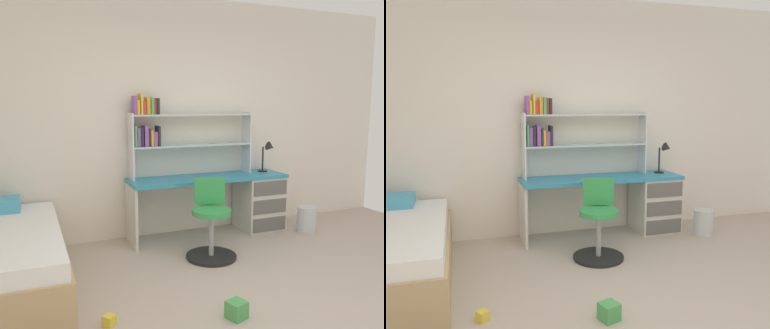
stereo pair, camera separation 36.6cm
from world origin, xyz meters
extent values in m
cube|color=silver|center=(0.00, 2.40, 1.39)|extent=(6.17, 0.06, 2.79)
cube|color=teal|center=(0.35, 2.10, 0.69)|extent=(1.91, 0.51, 0.04)
cube|color=beige|center=(1.05, 2.10, 0.34)|extent=(0.51, 0.48, 0.67)
cube|color=beige|center=(-0.60, 2.10, 0.34)|extent=(0.03, 0.45, 0.67)
cube|color=#5E5B57|center=(1.05, 1.85, 0.11)|extent=(0.46, 0.01, 0.17)
cube|color=#5E5B57|center=(1.05, 1.85, 0.34)|extent=(0.46, 0.01, 0.17)
cube|color=#5E5B57|center=(1.05, 1.85, 0.56)|extent=(0.46, 0.01, 0.17)
cube|color=silver|center=(-0.55, 2.23, 1.09)|extent=(0.02, 0.22, 0.75)
cube|color=silver|center=(0.92, 2.23, 1.09)|extent=(0.02, 0.22, 0.75)
cube|color=silver|center=(0.19, 2.23, 1.08)|extent=(1.45, 0.22, 0.02)
cube|color=silver|center=(0.19, 2.23, 1.44)|extent=(1.45, 0.22, 0.02)
cube|color=#4CA559|center=(-0.51, 2.23, 1.21)|extent=(0.02, 0.15, 0.24)
cube|color=purple|center=(-0.47, 2.23, 1.20)|extent=(0.03, 0.14, 0.21)
cube|color=#26262D|center=(-0.44, 2.23, 1.20)|extent=(0.04, 0.13, 0.22)
cube|color=purple|center=(-0.39, 2.23, 1.21)|extent=(0.04, 0.15, 0.23)
cube|color=#26262D|center=(-0.35, 2.23, 1.19)|extent=(0.02, 0.14, 0.20)
cube|color=gold|center=(-0.32, 2.23, 1.18)|extent=(0.03, 0.13, 0.18)
cube|color=purple|center=(-0.28, 2.23, 1.17)|extent=(0.04, 0.13, 0.16)
cube|color=#26262D|center=(-0.24, 2.23, 1.20)|extent=(0.03, 0.15, 0.23)
cube|color=purple|center=(-0.51, 2.23, 1.55)|extent=(0.03, 0.15, 0.20)
cube|color=gold|center=(-0.47, 2.23, 1.53)|extent=(0.03, 0.16, 0.16)
cube|color=yellow|center=(-0.44, 2.23, 1.56)|extent=(0.02, 0.17, 0.23)
cube|color=red|center=(-0.41, 2.23, 1.52)|extent=(0.04, 0.16, 0.15)
cube|color=gold|center=(-0.36, 2.23, 1.54)|extent=(0.04, 0.13, 0.19)
cube|color=#4CA559|center=(-0.31, 2.23, 1.54)|extent=(0.03, 0.17, 0.19)
cube|color=red|center=(-0.28, 2.23, 1.53)|extent=(0.02, 0.12, 0.17)
cube|color=#26262D|center=(-0.25, 2.23, 1.54)|extent=(0.03, 0.16, 0.18)
cylinder|color=black|center=(1.12, 2.15, 0.72)|extent=(0.12, 0.12, 0.02)
cylinder|color=black|center=(1.12, 2.15, 0.88)|extent=(0.02, 0.02, 0.30)
cone|color=black|center=(1.20, 2.10, 1.03)|extent=(0.12, 0.11, 0.13)
cylinder|color=black|center=(0.06, 1.41, 0.01)|extent=(0.52, 0.52, 0.03)
cylinder|color=#A5A8AD|center=(0.06, 1.41, 0.23)|extent=(0.05, 0.05, 0.46)
cylinder|color=green|center=(0.06, 1.41, 0.49)|extent=(0.40, 0.40, 0.05)
cube|color=green|center=(0.12, 1.58, 0.66)|extent=(0.32, 0.14, 0.28)
cube|color=#4CA5CC|center=(-1.97, 2.10, 0.58)|extent=(0.50, 0.32, 0.12)
cylinder|color=silver|center=(1.52, 1.74, 0.15)|extent=(0.23, 0.23, 0.31)
cube|color=#479E51|center=(-0.27, 0.28, 0.06)|extent=(0.16, 0.16, 0.13)
cube|color=gold|center=(-1.15, 0.53, 0.04)|extent=(0.11, 0.11, 0.08)
camera|label=1|loc=(-1.63, -2.15, 1.57)|focal=37.64mm
camera|label=2|loc=(-1.28, -2.28, 1.57)|focal=37.64mm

